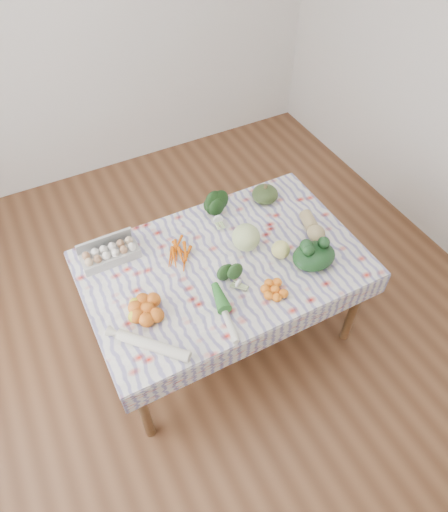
{
  "coord_description": "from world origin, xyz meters",
  "views": [
    {
      "loc": [
        -0.82,
        -1.57,
        2.84
      ],
      "look_at": [
        0.0,
        0.0,
        0.82
      ],
      "focal_mm": 32.0,
      "sensor_mm": 36.0,
      "label": 1
    }
  ],
  "objects_px": {
    "egg_carton": "(110,255)",
    "grapefruit": "(281,250)",
    "cabbage": "(246,237)",
    "dining_table": "(224,271)",
    "kabocha_squash": "(265,194)",
    "butternut_squash": "(312,225)"
  },
  "relations": [
    {
      "from": "cabbage",
      "to": "dining_table",
      "type": "bearing_deg",
      "value": -164.34
    },
    {
      "from": "kabocha_squash",
      "to": "cabbage",
      "type": "bearing_deg",
      "value": -135.93
    },
    {
      "from": "kabocha_squash",
      "to": "dining_table",
      "type": "bearing_deg",
      "value": -144.02
    },
    {
      "from": "kabocha_squash",
      "to": "cabbage",
      "type": "relative_size",
      "value": 1.02
    },
    {
      "from": "butternut_squash",
      "to": "grapefruit",
      "type": "distance_m",
      "value": 0.3
    },
    {
      "from": "kabocha_squash",
      "to": "grapefruit",
      "type": "height_order",
      "value": "kabocha_squash"
    },
    {
      "from": "butternut_squash",
      "to": "dining_table",
      "type": "bearing_deg",
      "value": -169.38
    },
    {
      "from": "kabocha_squash",
      "to": "butternut_squash",
      "type": "relative_size",
      "value": 0.75
    },
    {
      "from": "egg_carton",
      "to": "grapefruit",
      "type": "relative_size",
      "value": 3.05
    },
    {
      "from": "dining_table",
      "to": "egg_carton",
      "type": "relative_size",
      "value": 4.66
    },
    {
      "from": "cabbage",
      "to": "butternut_squash",
      "type": "bearing_deg",
      "value": -9.84
    },
    {
      "from": "egg_carton",
      "to": "cabbage",
      "type": "xyz_separation_m",
      "value": [
        0.77,
        -0.28,
        0.04
      ]
    },
    {
      "from": "egg_carton",
      "to": "grapefruit",
      "type": "bearing_deg",
      "value": -25.79
    },
    {
      "from": "egg_carton",
      "to": "kabocha_squash",
      "type": "relative_size",
      "value": 1.96
    },
    {
      "from": "dining_table",
      "to": "cabbage",
      "type": "xyz_separation_m",
      "value": [
        0.18,
        0.05,
        0.17
      ]
    },
    {
      "from": "kabocha_squash",
      "to": "grapefruit",
      "type": "xyz_separation_m",
      "value": [
        -0.17,
        -0.47,
        -0.0
      ]
    },
    {
      "from": "kabocha_squash",
      "to": "butternut_squash",
      "type": "bearing_deg",
      "value": -73.73
    },
    {
      "from": "egg_carton",
      "to": "grapefruit",
      "type": "height_order",
      "value": "grapefruit"
    },
    {
      "from": "cabbage",
      "to": "butternut_squash",
      "type": "distance_m",
      "value": 0.44
    },
    {
      "from": "dining_table",
      "to": "butternut_squash",
      "type": "height_order",
      "value": "butternut_squash"
    },
    {
      "from": "butternut_squash",
      "to": "cabbage",
      "type": "bearing_deg",
      "value": -176.73
    },
    {
      "from": "kabocha_squash",
      "to": "cabbage",
      "type": "height_order",
      "value": "cabbage"
    }
  ]
}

